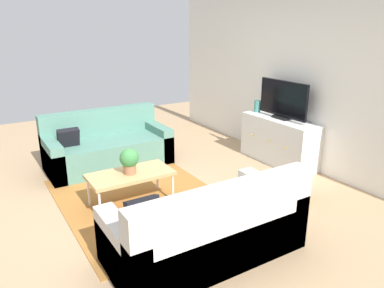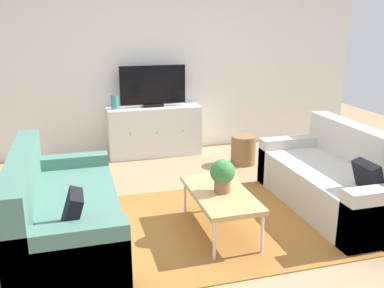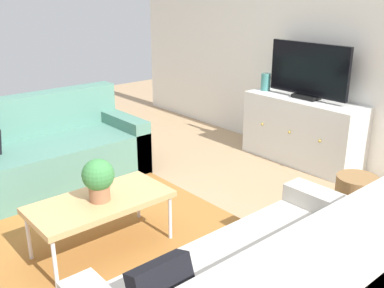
{
  "view_description": "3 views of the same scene",
  "coord_description": "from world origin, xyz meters",
  "px_view_note": "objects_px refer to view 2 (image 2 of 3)",
  "views": [
    {
      "loc": [
        3.92,
        -1.82,
        2.13
      ],
      "look_at": [
        0.0,
        0.59,
        0.62
      ],
      "focal_mm": 34.51,
      "sensor_mm": 36.0,
      "label": 1
    },
    {
      "loc": [
        -1.24,
        -3.76,
        1.95
      ],
      "look_at": [
        0.0,
        0.59,
        0.62
      ],
      "focal_mm": 40.26,
      "sensor_mm": 36.0,
      "label": 2
    },
    {
      "loc": [
        2.63,
        -1.67,
        1.85
      ],
      "look_at": [
        0.0,
        0.59,
        0.62
      ],
      "focal_mm": 41.55,
      "sensor_mm": 36.0,
      "label": 3
    }
  ],
  "objects_px": {
    "tv_console": "(154,131)",
    "wicker_basket": "(243,150)",
    "coffee_table": "(220,195)",
    "glass_vase": "(115,102)",
    "flat_screen_tv": "(153,86)",
    "couch_left_side": "(57,215)",
    "couch_right_side": "(340,182)",
    "potted_plant": "(222,174)"
  },
  "relations": [
    {
      "from": "tv_console",
      "to": "wicker_basket",
      "type": "xyz_separation_m",
      "value": [
        1.1,
        -0.76,
        -0.16
      ]
    },
    {
      "from": "coffee_table",
      "to": "glass_vase",
      "type": "bearing_deg",
      "value": 104.66
    },
    {
      "from": "flat_screen_tv",
      "to": "wicker_basket",
      "type": "relative_size",
      "value": 2.39
    },
    {
      "from": "coffee_table",
      "to": "wicker_basket",
      "type": "relative_size",
      "value": 2.54
    },
    {
      "from": "couch_left_side",
      "to": "coffee_table",
      "type": "height_order",
      "value": "couch_left_side"
    },
    {
      "from": "coffee_table",
      "to": "flat_screen_tv",
      "type": "relative_size",
      "value": 1.06
    },
    {
      "from": "couch_right_side",
      "to": "tv_console",
      "type": "distance_m",
      "value": 2.83
    },
    {
      "from": "glass_vase",
      "to": "potted_plant",
      "type": "bearing_deg",
      "value": -75.12
    },
    {
      "from": "tv_console",
      "to": "wicker_basket",
      "type": "height_order",
      "value": "tv_console"
    },
    {
      "from": "tv_console",
      "to": "flat_screen_tv",
      "type": "bearing_deg",
      "value": 90.0
    },
    {
      "from": "couch_right_side",
      "to": "flat_screen_tv",
      "type": "bearing_deg",
      "value": 122.69
    },
    {
      "from": "couch_right_side",
      "to": "tv_console",
      "type": "height_order",
      "value": "couch_right_side"
    },
    {
      "from": "potted_plant",
      "to": "tv_console",
      "type": "bearing_deg",
      "value": 92.94
    },
    {
      "from": "couch_left_side",
      "to": "potted_plant",
      "type": "distance_m",
      "value": 1.51
    },
    {
      "from": "tv_console",
      "to": "wicker_basket",
      "type": "bearing_deg",
      "value": -34.63
    },
    {
      "from": "glass_vase",
      "to": "tv_console",
      "type": "bearing_deg",
      "value": -0.0
    },
    {
      "from": "tv_console",
      "to": "couch_right_side",
      "type": "bearing_deg",
      "value": -57.09
    },
    {
      "from": "flat_screen_tv",
      "to": "glass_vase",
      "type": "height_order",
      "value": "flat_screen_tv"
    },
    {
      "from": "couch_left_side",
      "to": "couch_right_side",
      "type": "height_order",
      "value": "same"
    },
    {
      "from": "flat_screen_tv",
      "to": "coffee_table",
      "type": "bearing_deg",
      "value": -87.35
    },
    {
      "from": "couch_right_side",
      "to": "glass_vase",
      "type": "height_order",
      "value": "glass_vase"
    },
    {
      "from": "tv_console",
      "to": "wicker_basket",
      "type": "distance_m",
      "value": 1.35
    },
    {
      "from": "coffee_table",
      "to": "glass_vase",
      "type": "distance_m",
      "value": 2.69
    },
    {
      "from": "couch_left_side",
      "to": "flat_screen_tv",
      "type": "distance_m",
      "value": 2.84
    },
    {
      "from": "flat_screen_tv",
      "to": "couch_left_side",
      "type": "bearing_deg",
      "value": -119.2
    },
    {
      "from": "glass_vase",
      "to": "wicker_basket",
      "type": "distance_m",
      "value": 1.92
    },
    {
      "from": "couch_right_side",
      "to": "wicker_basket",
      "type": "height_order",
      "value": "couch_right_side"
    },
    {
      "from": "potted_plant",
      "to": "couch_right_side",
      "type": "bearing_deg",
      "value": 8.15
    },
    {
      "from": "glass_vase",
      "to": "couch_right_side",
      "type": "bearing_deg",
      "value": -48.67
    },
    {
      "from": "couch_left_side",
      "to": "flat_screen_tv",
      "type": "relative_size",
      "value": 1.95
    },
    {
      "from": "couch_right_side",
      "to": "potted_plant",
      "type": "bearing_deg",
      "value": -171.85
    },
    {
      "from": "tv_console",
      "to": "glass_vase",
      "type": "relative_size",
      "value": 6.85
    },
    {
      "from": "potted_plant",
      "to": "glass_vase",
      "type": "distance_m",
      "value": 2.67
    },
    {
      "from": "couch_left_side",
      "to": "wicker_basket",
      "type": "relative_size",
      "value": 4.65
    },
    {
      "from": "couch_left_side",
      "to": "wicker_basket",
      "type": "height_order",
      "value": "couch_left_side"
    },
    {
      "from": "potted_plant",
      "to": "coffee_table",
      "type": "bearing_deg",
      "value": 149.23
    },
    {
      "from": "flat_screen_tv",
      "to": "glass_vase",
      "type": "distance_m",
      "value": 0.59
    },
    {
      "from": "tv_console",
      "to": "couch_left_side",
      "type": "bearing_deg",
      "value": -119.4
    },
    {
      "from": "couch_right_side",
      "to": "tv_console",
      "type": "relative_size",
      "value": 1.37
    },
    {
      "from": "coffee_table",
      "to": "flat_screen_tv",
      "type": "bearing_deg",
      "value": 92.65
    },
    {
      "from": "glass_vase",
      "to": "wicker_basket",
      "type": "xyz_separation_m",
      "value": [
        1.65,
        -0.76,
        -0.62
      ]
    },
    {
      "from": "couch_right_side",
      "to": "flat_screen_tv",
      "type": "xyz_separation_m",
      "value": [
        -1.54,
        2.39,
        0.73
      ]
    }
  ]
}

